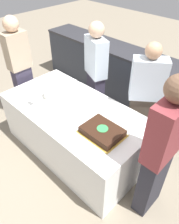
% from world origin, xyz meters
% --- Properties ---
extents(ground_plane, '(14.00, 14.00, 0.00)m').
position_xyz_m(ground_plane, '(0.00, 0.00, 0.00)').
color(ground_plane, gray).
extents(back_counter, '(4.40, 0.58, 0.92)m').
position_xyz_m(back_counter, '(0.00, 1.58, 0.46)').
color(back_counter, '#333842').
rests_on(back_counter, ground_plane).
extents(dining_table, '(1.95, 1.01, 0.74)m').
position_xyz_m(dining_table, '(0.00, 0.00, 0.37)').
color(dining_table, white).
rests_on(dining_table, ground_plane).
extents(cake, '(0.46, 0.37, 0.08)m').
position_xyz_m(cake, '(0.56, -0.09, 0.78)').
color(cake, gold).
rests_on(cake, dining_table).
extents(plate_stack, '(0.24, 0.24, 0.09)m').
position_xyz_m(plate_stack, '(-0.40, -0.01, 0.79)').
color(plate_stack, white).
rests_on(plate_stack, dining_table).
extents(wine_glass, '(0.06, 0.06, 0.18)m').
position_xyz_m(wine_glass, '(-0.42, -0.31, 0.87)').
color(wine_glass, white).
rests_on(wine_glass, dining_table).
extents(side_plate_near_cake, '(0.19, 0.19, 0.00)m').
position_xyz_m(side_plate_near_cake, '(0.53, 0.22, 0.74)').
color(side_plate_near_cake, white).
rests_on(side_plate_near_cake, dining_table).
extents(utensil_pile, '(0.18, 0.10, 0.02)m').
position_xyz_m(utensil_pile, '(0.11, -0.37, 0.75)').
color(utensil_pile, white).
rests_on(utensil_pile, dining_table).
extents(person_cutting_cake, '(0.45, 0.41, 1.55)m').
position_xyz_m(person_cutting_cake, '(0.56, 0.72, 0.79)').
color(person_cutting_cake, '#4C4238').
rests_on(person_cutting_cake, ground_plane).
extents(person_seated_left, '(0.22, 0.33, 1.63)m').
position_xyz_m(person_seated_left, '(-1.19, 0.00, 0.87)').
color(person_seated_left, '#383347').
rests_on(person_seated_left, ground_plane).
extents(person_seated_right, '(0.23, 0.41, 1.68)m').
position_xyz_m(person_seated_right, '(1.19, 0.00, 0.88)').
color(person_seated_right, '#282833').
rests_on(person_seated_right, ground_plane).
extents(person_standing_back, '(0.44, 0.34, 1.59)m').
position_xyz_m(person_standing_back, '(-0.30, 0.72, 0.83)').
color(person_standing_back, '#383347').
rests_on(person_standing_back, ground_plane).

